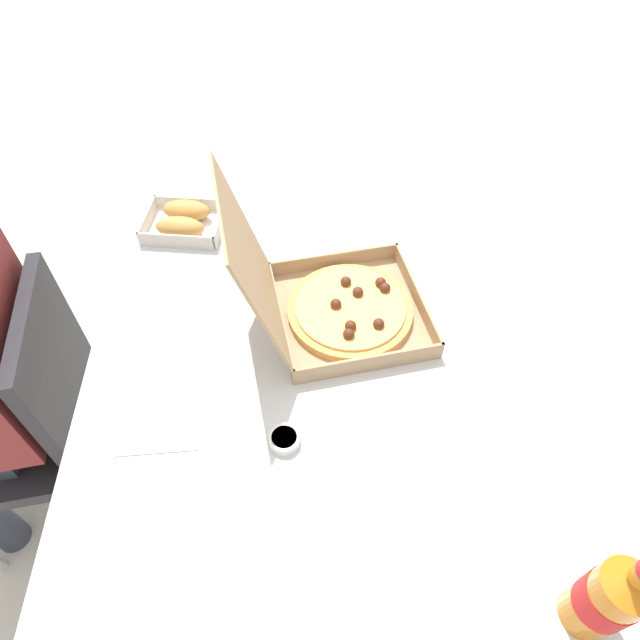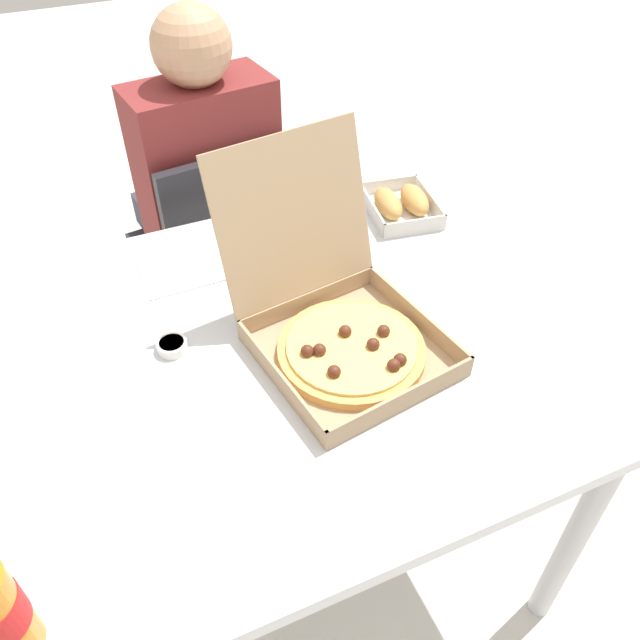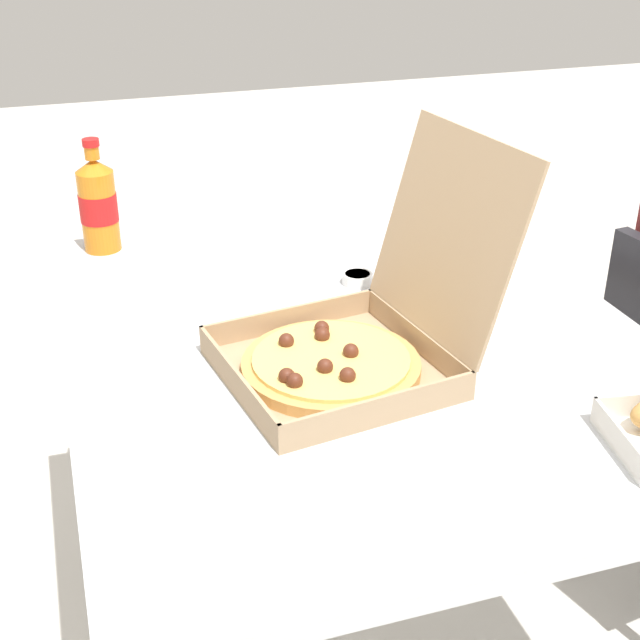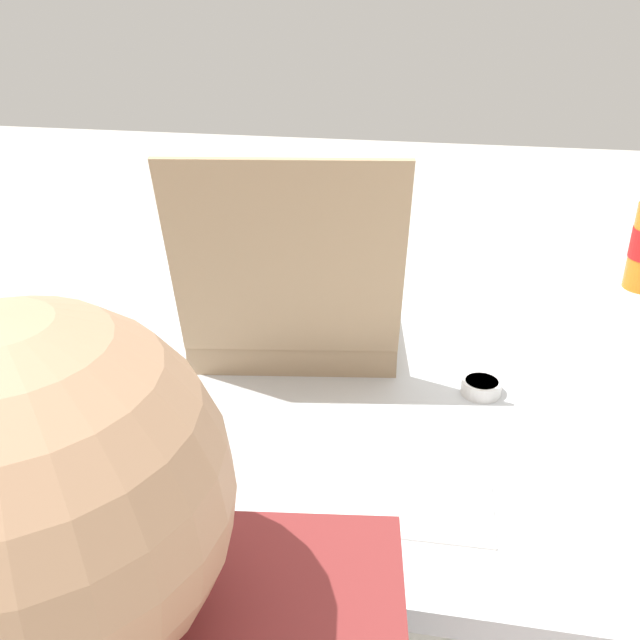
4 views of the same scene
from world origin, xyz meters
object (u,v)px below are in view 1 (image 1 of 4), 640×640
Objects in this scene: bread_side_box at (184,220)px; paper_menu at (162,403)px; cola_bottle at (609,598)px; chair at (29,416)px; pizza_box_open at (335,303)px; dipping_sauce_cup at (284,439)px.

paper_menu is (-0.51, -0.00, -0.02)m from bread_side_box.
paper_menu is (0.40, 0.66, -0.09)m from cola_bottle.
chair is at bearing 62.18° from cola_bottle.
bread_side_box is (0.32, 0.35, -0.02)m from pizza_box_open.
chair is 3.71× the size of cola_bottle.
paper_menu is (-0.19, 0.34, -0.05)m from pizza_box_open.
pizza_box_open is 0.31m from dipping_sauce_cup.
chair is at bearing 67.59° from paper_menu.
dipping_sauce_cup is (-0.61, -0.24, -0.01)m from bread_side_box.
bread_side_box reaches higher than paper_menu.
cola_bottle reaches higher than chair.
cola_bottle is at bearing -152.20° from pizza_box_open.
pizza_box_open is (0.04, -0.74, 0.31)m from chair.
chair reaches higher than bread_side_box.
chair is at bearing 68.21° from dipping_sauce_cup.
bread_side_box is 3.77× the size of dipping_sauce_cup.
paper_menu is at bearing -111.18° from chair.
pizza_box_open is at bearing 27.80° from cola_bottle.
pizza_box_open is at bearing -62.10° from paper_menu.
bread_side_box is 1.00× the size of paper_menu.
bread_side_box is at bearing 47.51° from pizza_box_open.
pizza_box_open is at bearing -87.11° from chair.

